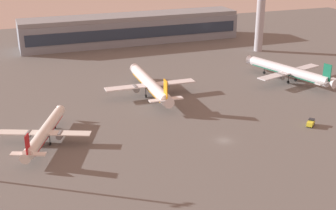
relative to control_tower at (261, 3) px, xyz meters
name	(u,v)px	position (x,y,z in m)	size (l,w,h in m)	color
ground_plane	(224,140)	(-70.16, -96.16, -25.85)	(416.00, 416.00, 0.00)	#605E5B
terminal_building	(132,29)	(-59.18, 44.29, -17.76)	(127.79, 22.40, 16.40)	gray
control_tower	(261,3)	(0.00, 0.00, 0.00)	(8.00, 8.00, 45.17)	#A8A8B2
airplane_far_stand	(45,132)	(-122.90, -78.00, -22.26)	(27.85, 35.28, 9.51)	silver
airplane_taxiway_distant	(289,71)	(-16.13, -51.78, -21.32)	(36.03, 45.87, 12.00)	silver
airplane_near_gate	(150,84)	(-78.43, -47.76, -21.27)	(36.69, 47.20, 12.12)	white
baggage_tractor	(311,123)	(-37.53, -96.24, -24.67)	(4.42, 4.19, 2.25)	yellow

